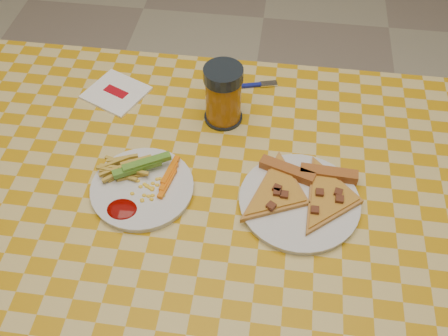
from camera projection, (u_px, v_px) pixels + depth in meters
The scene contains 8 objects.
table at pixel (212, 218), 1.05m from camera, with size 1.28×0.88×0.76m.
plate_left at pixel (142, 189), 1.00m from camera, with size 0.20×0.20×0.01m, color silver.
plate_right at pixel (299, 202), 0.98m from camera, with size 0.23×0.23×0.01m, color silver.
fries_veggies at pixel (139, 177), 1.00m from camera, with size 0.18×0.17×0.04m.
pizza_slices at pixel (302, 191), 0.98m from camera, with size 0.27×0.25×0.02m.
drink_glass at pixel (223, 95), 1.09m from camera, with size 0.09×0.09×0.14m.
napkin at pixel (116, 93), 1.19m from camera, with size 0.17×0.16×0.01m.
fork at pixel (251, 85), 1.21m from camera, with size 0.13×0.05×0.01m.
Camera 1 is at (0.10, -0.58, 1.56)m, focal length 40.00 mm.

